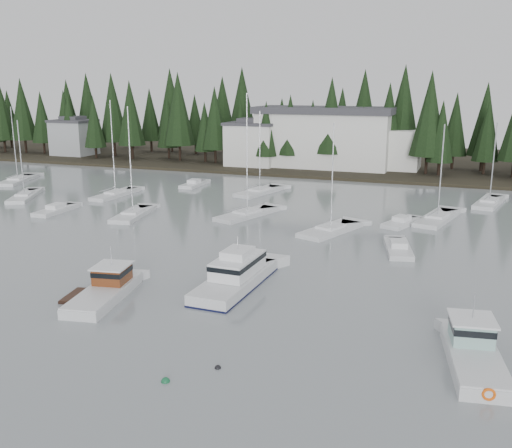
# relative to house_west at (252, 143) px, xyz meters

# --- Properties ---
(ground) EXTENTS (260.00, 260.00, 0.00)m
(ground) POSITION_rel_house_west_xyz_m (18.00, -79.00, -4.65)
(ground) COLOR gray
(ground) RESTS_ON ground
(far_shore_land) EXTENTS (240.00, 54.00, 1.00)m
(far_shore_land) POSITION_rel_house_west_xyz_m (18.00, 18.00, -4.65)
(far_shore_land) COLOR black
(far_shore_land) RESTS_ON ground
(conifer_treeline) EXTENTS (200.00, 22.00, 20.00)m
(conifer_treeline) POSITION_rel_house_west_xyz_m (18.00, 7.00, -4.65)
(conifer_treeline) COLOR black
(conifer_treeline) RESTS_ON ground
(house_west) EXTENTS (9.54, 7.42, 8.75)m
(house_west) POSITION_rel_house_west_xyz_m (0.00, 0.00, 0.00)
(house_west) COLOR silver
(house_west) RESTS_ON ground
(house_far_west) EXTENTS (8.48, 7.42, 8.25)m
(house_far_west) POSITION_rel_house_west_xyz_m (-42.00, 2.00, -0.25)
(house_far_west) COLOR #999EA0
(house_far_west) RESTS_ON ground
(harbor_inn) EXTENTS (29.50, 11.50, 10.90)m
(harbor_inn) POSITION_rel_house_west_xyz_m (15.04, 3.34, 1.12)
(harbor_inn) COLOR silver
(harbor_inn) RESTS_ON ground
(lobster_boat_brown) EXTENTS (5.15, 8.61, 4.08)m
(lobster_boat_brown) POSITION_rel_house_west_xyz_m (13.84, -66.90, -4.19)
(lobster_boat_brown) COLOR silver
(lobster_boat_brown) RESTS_ON ground
(cabin_cruiser_center) EXTENTS (3.48, 10.54, 4.50)m
(cabin_cruiser_center) POSITION_rel_house_west_xyz_m (22.00, -61.23, -3.98)
(cabin_cruiser_center) COLOR silver
(cabin_cruiser_center) RESTS_ON ground
(lobster_boat_teal) EXTENTS (4.02, 8.21, 4.37)m
(lobster_boat_teal) POSITION_rel_house_west_xyz_m (39.41, -68.32, -4.13)
(lobster_boat_teal) COLOR silver
(lobster_boat_teal) RESTS_ON ground
(sailboat_0) EXTENTS (6.03, 10.49, 12.50)m
(sailboat_0) POSITION_rel_house_west_xyz_m (-30.08, -28.06, -4.60)
(sailboat_0) COLOR silver
(sailboat_0) RESTS_ON ground
(sailboat_2) EXTENTS (2.55, 9.24, 13.82)m
(sailboat_2) POSITION_rel_house_west_xyz_m (-8.18, -32.93, -4.57)
(sailboat_2) COLOR silver
(sailboat_2) RESTS_ON ground
(sailboat_3) EXTENTS (4.47, 9.56, 11.18)m
(sailboat_3) POSITION_rel_house_west_xyz_m (41.24, -20.60, -4.60)
(sailboat_3) COLOR silver
(sailboat_3) RESTS_ON ground
(sailboat_4) EXTENTS (5.73, 9.15, 12.07)m
(sailboat_4) POSITION_rel_house_west_xyz_m (25.04, -42.19, -4.59)
(sailboat_4) COLOR silver
(sailboat_4) RESTS_ON ground
(sailboat_6) EXTENTS (6.55, 9.60, 11.21)m
(sailboat_6) POSITION_rel_house_west_xyz_m (-19.21, -38.57, -4.60)
(sailboat_6) COLOR silver
(sailboat_6) RESTS_ON ground
(sailboat_7) EXTENTS (4.15, 8.89, 13.45)m
(sailboat_7) POSITION_rel_house_west_xyz_m (1.19, -43.16, -4.58)
(sailboat_7) COLOR silver
(sailboat_7) RESTS_ON ground
(sailboat_8) EXTENTS (4.99, 9.83, 12.28)m
(sailboat_8) POSITION_rel_house_west_xyz_m (10.23, -23.83, -4.60)
(sailboat_8) COLOR silver
(sailboat_8) RESTS_ON ground
(sailboat_9) EXTENTS (4.99, 10.37, 11.58)m
(sailboat_9) POSITION_rel_house_west_xyz_m (35.40, -32.44, -4.60)
(sailboat_9) COLOR silver
(sailboat_9) RESTS_ON ground
(sailboat_10) EXTENTS (5.49, 9.74, 14.95)m
(sailboat_10) POSITION_rel_house_west_xyz_m (13.92, -38.24, -4.57)
(sailboat_10) COLOR silver
(sailboat_10) RESTS_ON ground
(runabout_0) EXTENTS (2.49, 6.79, 1.42)m
(runabout_0) POSITION_rel_house_west_xyz_m (-9.00, -44.48, -4.52)
(runabout_0) COLOR silver
(runabout_0) RESTS_ON ground
(runabout_1) EXTENTS (3.63, 7.05, 1.42)m
(runabout_1) POSITION_rel_house_west_xyz_m (32.70, -46.97, -4.52)
(runabout_1) COLOR silver
(runabout_1) RESTS_ON ground
(runabout_3) EXTENTS (2.27, 6.44, 1.42)m
(runabout_3) POSITION_rel_house_west_xyz_m (-1.41, -21.70, -4.52)
(runabout_3) COLOR silver
(runabout_3) RESTS_ON ground
(runabout_4) EXTENTS (4.06, 6.39, 1.42)m
(runabout_4) POSITION_rel_house_west_xyz_m (31.75, -36.26, -4.52)
(runabout_4) COLOR silver
(runabout_4) RESTS_ON ground
(mooring_buoy_green) EXTENTS (0.48, 0.48, 0.48)m
(mooring_buoy_green) POSITION_rel_house_west_xyz_m (24.14, -76.21, -4.65)
(mooring_buoy_green) COLOR #145933
(mooring_buoy_green) RESTS_ON ground
(mooring_buoy_dark) EXTENTS (0.37, 0.37, 0.37)m
(mooring_buoy_dark) POSITION_rel_house_west_xyz_m (26.13, -73.88, -4.65)
(mooring_buoy_dark) COLOR black
(mooring_buoy_dark) RESTS_ON ground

